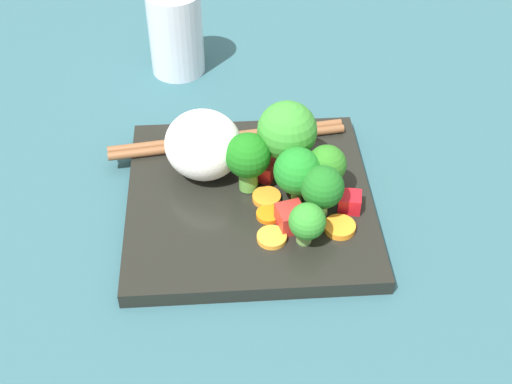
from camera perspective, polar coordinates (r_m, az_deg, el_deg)
ground_plane at (r=68.25cm, az=-0.53°, el=-1.79°), size 110.00×110.00×2.00cm
square_plate at (r=67.01cm, az=-0.54°, el=-0.71°), size 24.00×24.00×1.56cm
rice_mound at (r=67.15cm, az=-4.34°, el=3.88°), size 10.54×10.58×6.61cm
broccoli_floret_0 at (r=62.12cm, az=5.45°, el=0.30°), size 3.96×3.96×5.79cm
broccoli_floret_1 at (r=64.46cm, az=5.82°, el=2.04°), size 3.71×3.71×5.79cm
broccoli_floret_2 at (r=60.36cm, az=4.21°, el=-2.50°), size 3.29×3.29×4.44cm
broccoli_floret_3 at (r=63.25cm, az=3.42°, el=1.68°), size 4.42×4.42×6.15cm
broccoli_floret_4 at (r=65.06cm, az=-0.51°, el=2.87°), size 4.34×4.34×6.09cm
broccoli_floret_5 at (r=65.84cm, az=2.58°, el=4.92°), size 5.72×5.72×8.05cm
carrot_slice_0 at (r=64.23cm, az=1.04°, el=-1.85°), size 3.24×3.24×0.47cm
carrot_slice_1 at (r=65.83cm, az=0.88°, el=-0.44°), size 3.83×3.83×0.52cm
carrot_slice_2 at (r=62.17cm, az=1.30°, el=-3.74°), size 2.87×2.87×0.50cm
carrot_slice_3 at (r=67.09cm, az=3.34°, el=0.52°), size 2.16×2.16×0.60cm
carrot_slice_4 at (r=63.41cm, az=6.88°, el=-2.88°), size 4.04×4.04×0.62cm
carrot_slice_5 at (r=68.40cm, az=5.49°, el=1.36°), size 2.37×2.37×0.59cm
pepper_chunk_0 at (r=62.79cm, az=2.86°, el=-2.13°), size 2.83×2.93×2.13cm
pepper_chunk_1 at (r=67.82cm, az=0.65°, el=1.87°), size 2.80×2.89×1.85cm
pepper_chunk_2 at (r=65.09cm, az=7.68°, el=-0.81°), size 2.47×2.37×1.73cm
chopstick_pair at (r=72.25cm, az=-2.34°, el=4.34°), size 24.64×4.11×0.89cm
drinking_glass at (r=84.48cm, az=-6.59°, el=12.85°), size 6.42×6.42×10.13cm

